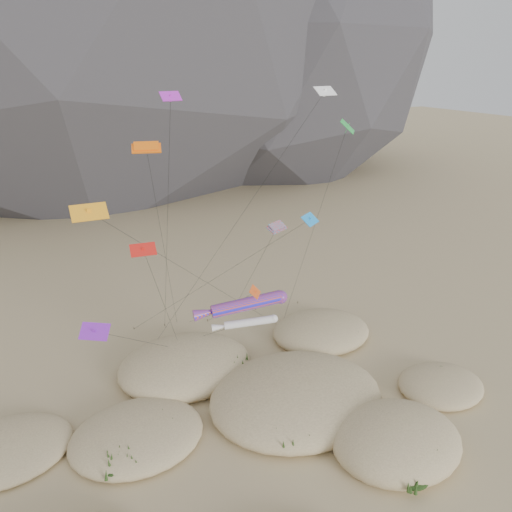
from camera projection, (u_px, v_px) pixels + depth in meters
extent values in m
plane|color=#CCB789|center=(289.00, 459.00, 41.67)|extent=(500.00, 500.00, 0.00)
ellipsoid|color=black|center=(273.00, 33.00, 142.45)|extent=(130.55, 126.41, 100.00)
ellipsoid|color=#CCB789|center=(396.00, 440.00, 42.43)|extent=(11.51, 9.79, 4.05)
ellipsoid|color=#CCB789|center=(137.00, 435.00, 43.48)|extent=(11.71, 9.95, 2.51)
ellipsoid|color=#CCB789|center=(296.00, 397.00, 47.94)|extent=(17.12, 14.55, 3.95)
ellipsoid|color=#CCB789|center=(441.00, 385.00, 50.33)|extent=(8.92, 7.58, 2.14)
ellipsoid|color=#CCB789|center=(185.00, 365.00, 53.03)|extent=(14.21, 12.08, 3.68)
ellipsoid|color=#CCB789|center=(321.00, 331.00, 59.98)|extent=(12.00, 10.20, 2.94)
ellipsoid|color=#CCB789|center=(7.00, 450.00, 42.11)|extent=(10.78, 9.16, 1.88)
ellipsoid|color=black|center=(415.00, 460.00, 40.25)|extent=(2.80, 2.40, 0.84)
ellipsoid|color=black|center=(414.00, 480.00, 38.61)|extent=(2.46, 2.11, 0.74)
ellipsoid|color=black|center=(118.00, 467.00, 39.85)|extent=(2.64, 2.26, 0.79)
ellipsoid|color=black|center=(161.00, 424.00, 44.60)|extent=(1.87, 1.60, 0.56)
ellipsoid|color=black|center=(289.00, 401.00, 47.01)|extent=(2.97, 2.54, 0.89)
ellipsoid|color=black|center=(313.00, 391.00, 48.62)|extent=(2.62, 2.24, 0.79)
ellipsoid|color=black|center=(293.00, 443.00, 42.12)|extent=(2.61, 2.23, 0.78)
ellipsoid|color=black|center=(438.00, 377.00, 51.40)|extent=(2.04, 1.74, 0.61)
ellipsoid|color=black|center=(190.00, 362.00, 53.34)|extent=(2.78, 2.38, 0.83)
ellipsoid|color=black|center=(238.00, 364.00, 53.09)|extent=(2.41, 2.06, 0.72)
ellipsoid|color=black|center=(347.00, 337.00, 58.67)|extent=(2.19, 1.87, 0.66)
ellipsoid|color=black|center=(314.00, 347.00, 56.82)|extent=(2.28, 1.95, 0.68)
ellipsoid|color=black|center=(29.00, 457.00, 41.37)|extent=(1.91, 1.63, 0.57)
cylinder|color=#3F2D1E|center=(181.00, 349.00, 57.29)|extent=(0.08, 0.08, 0.30)
cylinder|color=#3F2D1E|center=(165.00, 325.00, 62.44)|extent=(0.08, 0.08, 0.30)
cylinder|color=#3F2D1E|center=(208.00, 320.00, 63.51)|extent=(0.08, 0.08, 0.30)
cylinder|color=#3F2D1E|center=(256.00, 309.00, 66.45)|extent=(0.08, 0.08, 0.30)
cylinder|color=#3F2D1E|center=(281.00, 326.00, 62.11)|extent=(0.08, 0.08, 0.30)
cylinder|color=#3F2D1E|center=(134.00, 328.00, 61.67)|extent=(0.08, 0.08, 0.30)
cylinder|color=#3F2D1E|center=(298.00, 302.00, 68.19)|extent=(0.08, 0.08, 0.30)
cylinder|color=#3F2D1E|center=(147.00, 354.00, 56.18)|extent=(0.08, 0.08, 0.30)
cylinder|color=#D94916|center=(247.00, 304.00, 45.43)|extent=(6.74, 2.31, 1.88)
sphere|color=#D94916|center=(281.00, 297.00, 46.19)|extent=(1.26, 1.26, 1.26)
cone|color=#D94916|center=(208.00, 312.00, 44.62)|extent=(2.86, 1.53, 1.35)
cylinder|color=black|center=(213.00, 314.00, 54.46)|extent=(0.13, 17.11, 10.37)
cylinder|color=silver|center=(249.00, 322.00, 45.99)|extent=(4.66, 2.07, 1.06)
sphere|color=silver|center=(274.00, 319.00, 46.26)|extent=(0.77, 0.77, 0.77)
cone|color=silver|center=(222.00, 327.00, 45.71)|extent=(2.00, 1.19, 0.79)
cylinder|color=black|center=(216.00, 332.00, 52.67)|extent=(1.73, 13.09, 8.55)
cube|color=#E75E0C|center=(146.00, 148.00, 45.10)|extent=(2.81, 1.70, 0.78)
cube|color=#E75E0C|center=(146.00, 146.00, 45.03)|extent=(2.37, 1.37, 0.76)
cylinder|color=black|center=(164.00, 250.00, 54.23)|extent=(4.43, 9.32, 23.63)
cube|color=#FF1D1A|center=(277.00, 228.00, 47.31)|extent=(2.49, 1.93, 0.64)
cube|color=#FF1D1A|center=(277.00, 226.00, 47.23)|extent=(2.09, 1.59, 0.63)
cylinder|color=black|center=(252.00, 275.00, 57.17)|extent=(2.12, 15.45, 16.24)
cube|color=#DB4C14|center=(255.00, 292.00, 42.49)|extent=(1.52, 1.70, 0.70)
cube|color=#DB4C14|center=(255.00, 293.00, 42.54)|extent=(0.31, 0.30, 0.52)
cylinder|color=black|center=(227.00, 309.00, 53.02)|extent=(2.32, 18.55, 12.63)
cube|color=#B121C5|center=(171.00, 96.00, 39.92)|extent=(1.75, 0.99, 0.73)
cube|color=#B121C5|center=(171.00, 98.00, 39.98)|extent=(0.23, 0.27, 0.56)
cylinder|color=black|center=(167.00, 236.00, 51.20)|extent=(1.62, 13.76, 28.34)
cube|color=white|center=(325.00, 91.00, 48.93)|extent=(2.31, 1.38, 0.83)
cube|color=white|center=(325.00, 93.00, 48.98)|extent=(0.29, 0.27, 0.75)
cylinder|color=black|center=(230.00, 232.00, 52.57)|extent=(18.65, 5.45, 28.19)
cube|color=red|center=(143.00, 250.00, 37.69)|extent=(2.03, 1.22, 0.72)
cube|color=red|center=(143.00, 251.00, 37.74)|extent=(0.25, 0.23, 0.66)
cylinder|color=black|center=(166.00, 310.00, 47.51)|extent=(6.15, 12.76, 17.69)
cube|color=purple|center=(95.00, 331.00, 38.12)|extent=(2.51, 2.17, 0.97)
cube|color=purple|center=(95.00, 333.00, 38.17)|extent=(0.41, 0.42, 0.76)
cylinder|color=black|center=(146.00, 342.00, 47.72)|extent=(10.41, 12.79, 11.71)
cube|color=orange|center=(89.00, 212.00, 35.71)|extent=(2.61, 1.42, 0.94)
cube|color=orange|center=(89.00, 214.00, 35.76)|extent=(0.32, 0.27, 0.88)
cylinder|color=black|center=(211.00, 285.00, 48.93)|extent=(22.45, 11.52, 20.90)
cube|color=green|center=(348.00, 126.00, 48.65)|extent=(2.78, 3.01, 1.19)
cube|color=green|center=(347.00, 128.00, 48.71)|extent=(0.52, 0.51, 0.92)
cylinder|color=black|center=(310.00, 239.00, 55.40)|extent=(3.22, 6.75, 24.99)
cube|color=#1A87DE|center=(310.00, 219.00, 47.35)|extent=(2.31, 2.00, 0.86)
cube|color=#1A87DE|center=(310.00, 221.00, 47.40)|extent=(0.36, 0.37, 0.70)
cylinder|color=black|center=(210.00, 281.00, 54.53)|extent=(14.39, 16.79, 16.93)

